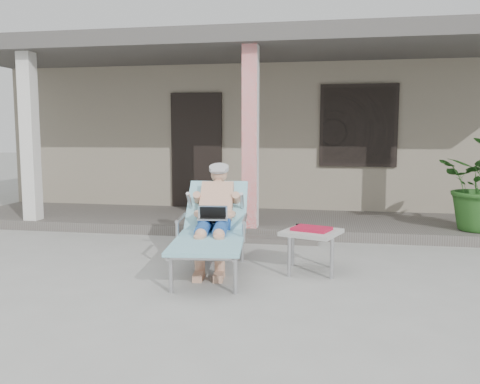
# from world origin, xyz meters

# --- Properties ---
(ground) EXTENTS (60.00, 60.00, 0.00)m
(ground) POSITION_xyz_m (0.00, 0.00, 0.00)
(ground) COLOR #9E9E99
(ground) RESTS_ON ground
(house) EXTENTS (10.40, 5.40, 3.30)m
(house) POSITION_xyz_m (0.00, 6.50, 1.67)
(house) COLOR gray
(house) RESTS_ON ground
(porch_deck) EXTENTS (10.00, 2.00, 0.15)m
(porch_deck) POSITION_xyz_m (0.00, 3.00, 0.07)
(porch_deck) COLOR #605B56
(porch_deck) RESTS_ON ground
(porch_overhang) EXTENTS (10.00, 2.30, 2.85)m
(porch_overhang) POSITION_xyz_m (0.00, 2.95, 2.79)
(porch_overhang) COLOR silver
(porch_overhang) RESTS_ON porch_deck
(porch_step) EXTENTS (2.00, 0.30, 0.07)m
(porch_step) POSITION_xyz_m (0.00, 1.85, 0.04)
(porch_step) COLOR #605B56
(porch_step) RESTS_ON ground
(lounger) EXTENTS (0.94, 1.96, 1.24)m
(lounger) POSITION_xyz_m (-0.14, 0.38, 0.76)
(lounger) COLOR #B7B7BC
(lounger) RESTS_ON ground
(side_table) EXTENTS (0.71, 0.71, 0.50)m
(side_table) POSITION_xyz_m (0.96, 0.40, 0.42)
(side_table) COLOR #ABABA6
(side_table) RESTS_ON ground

